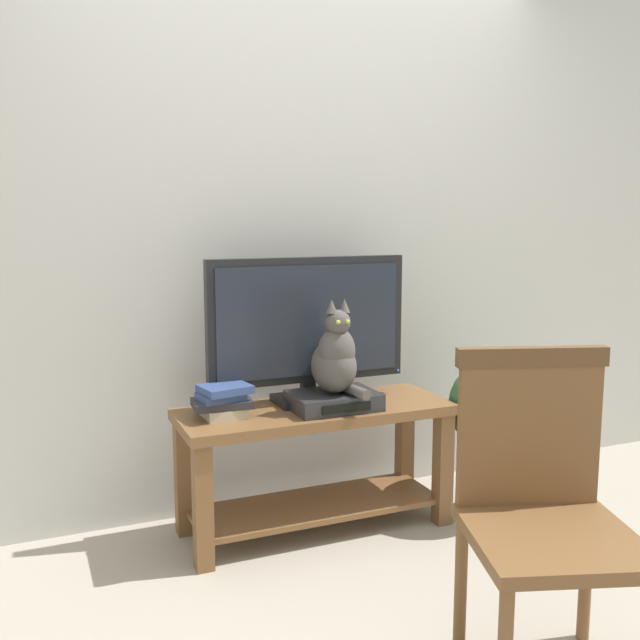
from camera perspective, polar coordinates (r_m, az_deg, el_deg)
name	(u,v)px	position (r m, az deg, el deg)	size (l,w,h in m)	color
ground_plane	(378,579)	(2.87, 4.64, -20.01)	(12.00, 12.00, 0.00)	#ADA393
back_wall	(290,208)	(3.36, -2.39, 8.97)	(7.00, 0.12, 2.80)	beige
tv_stand	(315,447)	(3.13, -0.36, -10.16)	(1.18, 0.44, 0.55)	brown
tv	(308,325)	(3.08, -0.97, -0.41)	(0.90, 0.20, 0.64)	black
media_box	(334,401)	(3.04, 1.11, -6.48)	(0.36, 0.26, 0.07)	#2D2D30
cat	(335,358)	(2.98, 1.24, -3.09)	(0.18, 0.30, 0.40)	#514C47
wooden_chair	(542,492)	(2.27, 17.36, -13.06)	(0.60, 0.60, 0.97)	brown
book_stack	(223,401)	(2.94, -7.79, -6.44)	(0.25, 0.19, 0.13)	beige
potted_plant	(494,421)	(3.35, 13.77, -7.90)	(0.42, 0.42, 0.72)	#47474C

